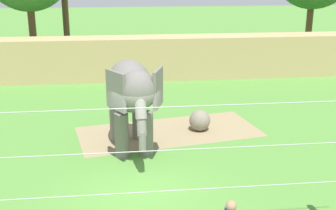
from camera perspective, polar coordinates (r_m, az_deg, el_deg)
ground_plane at (r=13.18m, az=-3.64°, el=-10.15°), size 120.00×120.00×0.00m
dirt_patch at (r=17.07m, az=0.15°, el=-3.46°), size 7.34×4.30×0.01m
embankment_wall at (r=25.05m, az=-5.29°, el=6.06°), size 36.00×1.80×2.36m
elephant at (r=14.77m, az=-4.81°, el=1.68°), size 1.94×4.26×3.17m
enrichment_ball at (r=17.12m, az=4.13°, el=-2.00°), size 0.82×0.82×0.82m
cable_fence at (r=9.33m, az=-2.71°, el=-9.95°), size 10.10×0.19×3.58m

